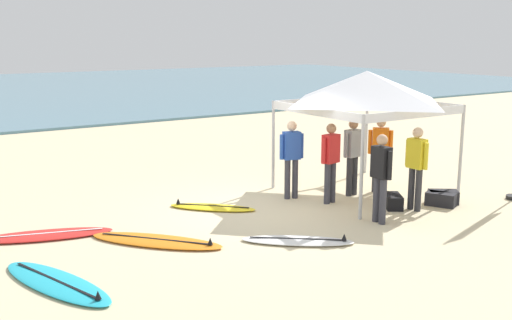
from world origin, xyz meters
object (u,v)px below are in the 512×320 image
Objects in this scene: surfboard_cyan at (57,283)px; person_black at (381,172)px; gear_bag_by_pole at (443,197)px; surfboard_white at (298,241)px; surfboard_orange at (157,241)px; surfboard_yellow at (212,207)px; person_orange at (380,150)px; surfboard_red at (44,235)px; gear_bag_near_tent at (393,201)px; person_red at (331,158)px; person_grey at (353,152)px; gear_bag_on_sand at (441,199)px; person_blue at (292,154)px; person_yellow at (416,163)px; canopy_tent at (367,87)px.

person_black is at bearing -4.17° from surfboard_cyan.
surfboard_white is at bearing -176.21° from gear_bag_by_pole.
surfboard_yellow is at bearing 35.07° from surfboard_orange.
person_black is (-1.65, -1.66, 0.00)m from person_orange.
surfboard_red is 1.43× the size of person_black.
gear_bag_near_tent reaches higher than surfboard_cyan.
surfboard_red is 8.06m from gear_bag_by_pole.
surfboard_orange is 1.33× the size of person_red.
surfboard_cyan is 7.10m from person_grey.
gear_bag_on_sand is (0.97, -1.68, -0.85)m from person_grey.
person_blue is 1.00× the size of person_red.
surfboard_cyan is 7.23m from person_yellow.
surfboard_white is 4.11m from person_orange.
surfboard_yellow is 3.38m from person_grey.
person_blue and person_yellow have the same top height.
person_red is (0.13, 1.59, 0.00)m from person_black.
gear_bag_near_tent is at bearing -88.92° from person_grey.
person_yellow is at bearing -51.49° from person_red.
gear_bag_by_pole is (1.15, -0.35, 0.00)m from gear_bag_near_tent.
gear_bag_near_tent is 1.00× the size of gear_bag_on_sand.
surfboard_yellow is at bearing 145.36° from person_yellow.
canopy_tent reaches higher than gear_bag_on_sand.
surfboard_red is at bearing 161.15° from gear_bag_on_sand.
surfboard_yellow is at bearing 166.35° from person_grey.
person_blue is 3.28m from gear_bag_on_sand.
person_grey is at bearing -13.65° from surfboard_yellow.
person_red is at bearing 130.10° from gear_bag_near_tent.
person_black is (1.97, 0.04, 0.95)m from surfboard_white.
person_yellow is 1.25m from gear_bag_by_pole.
surfboard_red is 4.07× the size of gear_bag_on_sand.
surfboard_yellow is at bearing 168.25° from canopy_tent.
surfboard_white is 3.04m from person_blue.
surfboard_orange is 1.40× the size of surfboard_yellow.
gear_bag_by_pole is (1.17, -1.58, -0.85)m from person_grey.
canopy_tent is 1.34× the size of surfboard_orange.
person_yellow and person_grey have the same top height.
person_orange is (0.31, -0.18, -1.40)m from canopy_tent.
person_yellow is 2.85× the size of gear_bag_by_pole.
person_orange is 1.50m from person_yellow.
gear_bag_by_pole is at bearing -9.90° from surfboard_orange.
person_red reaches higher than gear_bag_by_pole.
person_orange is at bearing 58.21° from gear_bag_near_tent.
person_blue is at bearing 135.70° from gear_bag_on_sand.
person_orange reaches higher than surfboard_yellow.
canopy_tent is 1.79× the size of person_blue.
person_black is at bearing -125.91° from canopy_tent.
gear_bag_on_sand is at bearing -2.24° from surfboard_cyan.
gear_bag_near_tent is (3.17, -2.00, 0.10)m from surfboard_yellow.
person_yellow reaches higher than gear_bag_near_tent.
person_orange is 2.85× the size of gear_bag_by_pole.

